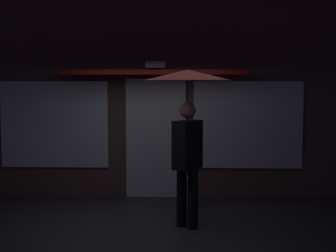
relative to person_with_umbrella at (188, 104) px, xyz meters
name	(u,v)px	position (x,y,z in m)	size (l,w,h in m)	color
ground_plane	(148,232)	(-0.56, -0.25, -1.81)	(18.00, 18.00, 0.00)	#2D2D33
building_facade	(156,88)	(-0.56, 2.08, 0.21)	(8.87, 1.00, 4.08)	brown
person_with_umbrella	(188,104)	(0.00, 0.00, 0.00)	(1.27, 1.27, 2.30)	black
sidewalk_bollard	(187,193)	(0.00, 1.10, -1.54)	(0.25, 0.25, 0.53)	slate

